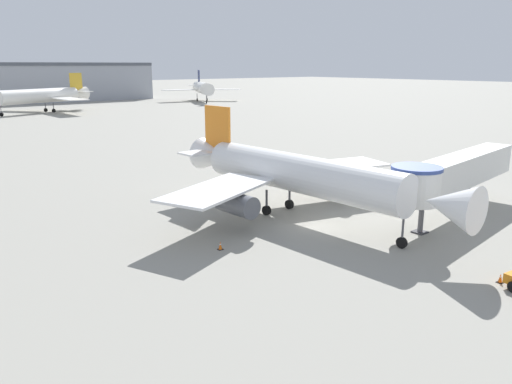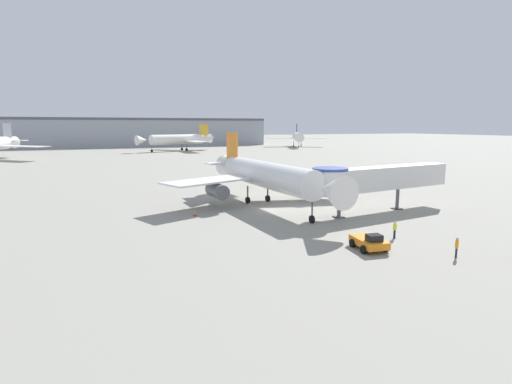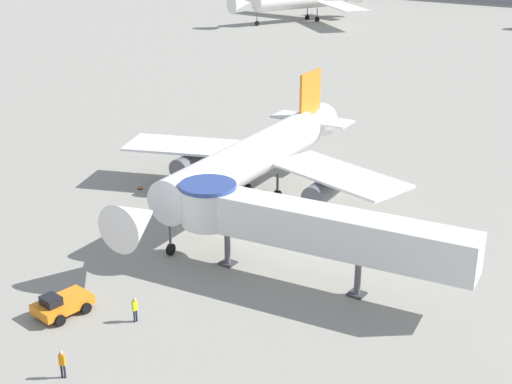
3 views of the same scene
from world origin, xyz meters
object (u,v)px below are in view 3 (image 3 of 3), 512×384
at_px(traffic_cone_near_nose, 89,293).
at_px(traffic_cone_starboard_wing, 349,236).
at_px(main_airplane, 250,160).
at_px(pushback_tug_orange, 61,304).
at_px(ground_crew_wing_walker, 62,362).
at_px(ground_crew_marshaller, 135,308).
at_px(jet_bridge, 299,224).
at_px(traffic_cone_port_wing, 140,186).

bearing_deg(traffic_cone_near_nose, traffic_cone_starboard_wing, 60.13).
bearing_deg(main_airplane, traffic_cone_near_nose, -92.64).
height_order(pushback_tug_orange, traffic_cone_near_nose, pushback_tug_orange).
height_order(traffic_cone_starboard_wing, ground_crew_wing_walker, ground_crew_wing_walker).
relative_size(main_airplane, ground_crew_wing_walker, 18.29).
bearing_deg(ground_crew_marshaller, jet_bridge, -20.38).
relative_size(jet_bridge, traffic_cone_port_wing, 31.39).
xyz_separation_m(jet_bridge, pushback_tug_orange, (-10.10, -12.29, -3.62)).
distance_m(pushback_tug_orange, ground_crew_wing_walker, 6.92).
distance_m(pushback_tug_orange, traffic_cone_near_nose, 2.44).
bearing_deg(ground_crew_wing_walker, traffic_cone_near_nose, -77.46).
xyz_separation_m(pushback_tug_orange, ground_crew_marshaller, (4.51, 1.99, 0.27)).
bearing_deg(ground_crew_marshaller, pushback_tug_orange, 121.92).
bearing_deg(pushback_tug_orange, traffic_cone_near_nose, 100.55).
height_order(pushback_tug_orange, traffic_cone_starboard_wing, pushback_tug_orange).
bearing_deg(ground_crew_marshaller, traffic_cone_starboard_wing, -8.84).
bearing_deg(main_airplane, pushback_tug_orange, -92.38).
bearing_deg(ground_crew_wing_walker, traffic_cone_port_wing, -80.69).
relative_size(main_airplane, jet_bridge, 1.49).
distance_m(jet_bridge, pushback_tug_orange, 16.32).
height_order(main_airplane, pushback_tug_orange, main_airplane).
xyz_separation_m(pushback_tug_orange, traffic_cone_port_wing, (-11.05, 18.97, -0.39)).
xyz_separation_m(jet_bridge, traffic_cone_near_nose, (-10.25, -9.89, -4.02)).
height_order(traffic_cone_port_wing, ground_crew_wing_walker, ground_crew_wing_walker).
bearing_deg(traffic_cone_near_nose, jet_bridge, 43.97).
bearing_deg(traffic_cone_port_wing, jet_bridge, -17.52).
distance_m(traffic_cone_starboard_wing, traffic_cone_near_nose, 20.46).
relative_size(main_airplane, ground_crew_marshaller, 18.55).
distance_m(main_airplane, jet_bridge, 14.33).
height_order(main_airplane, traffic_cone_near_nose, main_airplane).
xyz_separation_m(traffic_cone_starboard_wing, ground_crew_marshaller, (-5.54, -18.16, 0.59)).
xyz_separation_m(ground_crew_marshaller, ground_crew_wing_walker, (0.74, -6.49, 0.01)).
relative_size(jet_bridge, traffic_cone_starboard_wing, 25.88).
distance_m(traffic_cone_starboard_wing, ground_crew_marshaller, 18.99).
xyz_separation_m(main_airplane, ground_crew_marshaller, (5.11, -19.84, -3.12)).
height_order(traffic_cone_starboard_wing, ground_crew_marshaller, ground_crew_marshaller).
relative_size(traffic_cone_near_nose, ground_crew_marshaller, 0.38).
relative_size(pushback_tug_orange, traffic_cone_starboard_wing, 4.62).
height_order(main_airplane, ground_crew_marshaller, main_airplane).
distance_m(main_airplane, traffic_cone_near_nose, 19.80).
bearing_deg(ground_crew_marshaller, traffic_cone_port_wing, 50.61).
xyz_separation_m(traffic_cone_port_wing, ground_crew_marshaller, (15.56, -16.98, 0.66)).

